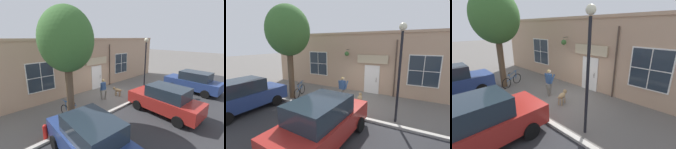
# 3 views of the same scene
# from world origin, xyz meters

# --- Properties ---
(ground_plane) EXTENTS (90.00, 90.00, 0.00)m
(ground_plane) POSITION_xyz_m (0.00, 0.00, 0.00)
(ground_plane) COLOR #66605B
(storefront_facade) EXTENTS (0.95, 18.00, 4.49)m
(storefront_facade) POSITION_xyz_m (-2.34, -0.01, 2.25)
(storefront_facade) COLOR tan
(storefront_facade) RESTS_ON ground_plane
(pedestrian_walking) EXTENTS (0.62, 0.57, 1.58)m
(pedestrian_walking) POSITION_xyz_m (0.15, -0.88, 0.93)
(pedestrian_walking) COLOR #6B665B
(pedestrian_walking) RESTS_ON ground_plane
(dog_on_leash) EXTENTS (0.97, 0.43, 0.71)m
(dog_on_leash) POSITION_xyz_m (0.37, 0.38, 0.47)
(dog_on_leash) COLOR #997A51
(dog_on_leash) RESTS_ON ground_plane
(street_tree_by_curb) EXTENTS (2.88, 2.59, 6.03)m
(street_tree_by_curb) POSITION_xyz_m (1.31, -4.16, 4.33)
(street_tree_by_curb) COLOR brown
(street_tree_by_curb) RESTS_ON ground_plane
(leaning_bicycle) EXTENTS (1.67, 0.55, 1.00)m
(leaning_bicycle) POSITION_xyz_m (0.83, -3.92, 0.38)
(leaning_bicycle) COLOR black
(leaning_bicycle) RESTS_ON ground_plane
(parked_car_nearest_curb) EXTENTS (4.39, 2.13, 1.75)m
(parked_car_nearest_curb) POSITION_xyz_m (4.08, -4.97, 0.88)
(parked_car_nearest_curb) COLOR navy
(parked_car_nearest_curb) RESTS_ON ground_plane
(parked_car_mid_block) EXTENTS (4.39, 2.13, 1.75)m
(parked_car_mid_block) POSITION_xyz_m (4.35, 0.39, 0.88)
(parked_car_mid_block) COLOR maroon
(parked_car_mid_block) RESTS_ON ground_plane
(street_lamp) EXTENTS (0.32, 0.32, 4.50)m
(street_lamp) POSITION_xyz_m (1.43, 2.56, 2.97)
(street_lamp) COLOR black
(street_lamp) RESTS_ON ground_plane
(fire_hydrant) EXTENTS (0.34, 0.20, 0.77)m
(fire_hydrant) POSITION_xyz_m (1.78, -5.80, 0.40)
(fire_hydrant) COLOR red
(fire_hydrant) RESTS_ON ground_plane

